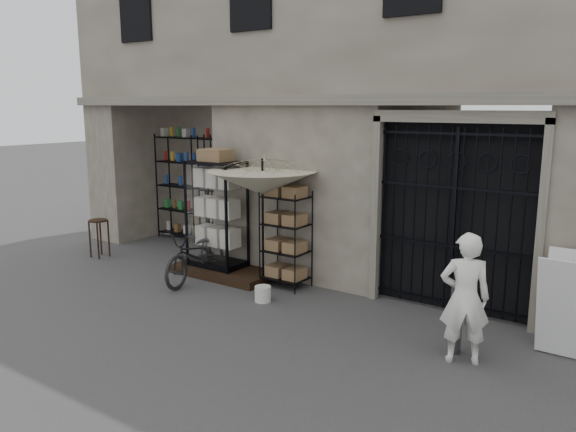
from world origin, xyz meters
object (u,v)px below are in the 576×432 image
Objects in this scene: wooden_stool at (99,237)px; easel_sign at (566,305)px; white_bucket at (263,294)px; bicycle at (197,280)px; steel_bollard at (456,320)px; display_cabinet at (217,220)px; market_umbrella at (262,176)px; wire_rack at (286,240)px; shopkeeper at (461,361)px.

easel_sign reaches higher than wooden_stool.
white_bucket is 0.14× the size of bicycle.
steel_bollard reaches higher than white_bucket.
white_bucket is 0.20× the size of easel_sign.
display_cabinet is 0.80× the size of market_umbrella.
display_cabinet is 1.27× the size of wire_rack.
market_umbrella is 1.63× the size of shopkeeper.
steel_bollard is (4.90, -0.33, 0.44)m from bicycle.
bicycle is 2.28× the size of wooden_stool.
display_cabinet reaches higher than wire_rack.
easel_sign is (1.00, 0.92, 0.68)m from shopkeeper.
bicycle is 4.93m from steel_bollard.
wire_rack reaches higher than easel_sign.
market_umbrella reaches higher than easel_sign.
shopkeeper is (3.38, -0.32, -0.13)m from white_bucket.
market_umbrella is at bearing -16.23° from display_cabinet.
easel_sign is at bearing -162.57° from shopkeeper.
bicycle is at bearing -31.20° from shopkeeper.
easel_sign is (4.52, -0.26, -0.16)m from wire_rack.
market_umbrella is 4.15m from steel_bollard.
bicycle is (-0.02, -0.55, -1.05)m from display_cabinet.
white_bucket is 4.46m from easel_sign.
wire_rack is 1.03× the size of shopkeeper.
market_umbrella reaches higher than wooden_stool.
wire_rack reaches higher than white_bucket.
display_cabinet is at bearing -175.85° from wire_rack.
market_umbrella is at bearing 126.97° from white_bucket.
display_cabinet is 5.26m from shopkeeper.
display_cabinet is at bearing 179.00° from easel_sign.
wire_rack is at bearing -10.97° from display_cabinet.
wire_rack reaches higher than shopkeeper.
bicycle is at bearing -0.34° from wooden_stool.
display_cabinet reaches higher than bicycle.
wire_rack is 1.93× the size of steel_bollard.
wire_rack is at bearing 12.93° from bicycle.
market_umbrella reaches higher than steel_bollard.
wire_rack is at bearing 163.73° from steel_bollard.
wire_rack is 6.42× the size of white_bucket.
market_umbrella is at bearing 7.24° from wooden_stool.
market_umbrella is at bearing 167.27° from steel_bollard.
white_bucket is at bearing -39.35° from display_cabinet.
easel_sign is at bearing 32.02° from steel_bollard.
wire_rack is 1.19m from market_umbrella.
easel_sign is at bearing 7.82° from white_bucket.
wooden_stool is at bearing 175.66° from display_cabinet.
easel_sign is (4.93, -0.13, -1.27)m from market_umbrella.
wire_rack is 4.53m from easel_sign.
bicycle is 2.88m from wooden_stool.
white_bucket is (1.66, -0.76, -0.92)m from display_cabinet.
easel_sign reaches higher than steel_bollard.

